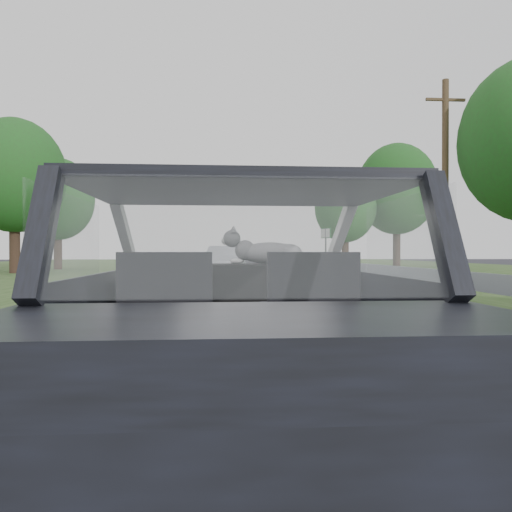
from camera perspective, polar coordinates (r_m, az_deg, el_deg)
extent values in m
plane|color=#2D2E35|center=(3.28, -2.17, -18.95)|extent=(140.00, 140.00, 0.00)
cube|color=black|center=(3.11, -2.18, -6.27)|extent=(1.80, 4.00, 1.45)
cube|color=black|center=(3.72, -2.56, -3.23)|extent=(1.58, 0.45, 0.30)
cube|color=black|center=(2.82, -10.10, -3.81)|extent=(0.50, 0.72, 0.42)
cube|color=black|center=(2.86, 6.12, -3.75)|extent=(0.50, 0.72, 0.42)
torus|color=black|center=(3.43, -9.09, -2.38)|extent=(0.36, 0.36, 0.04)
ellipsoid|color=gray|center=(3.71, 1.58, 0.50)|extent=(0.65, 0.29, 0.28)
cube|color=#999FA6|center=(13.83, 14.20, -1.65)|extent=(0.05, 90.00, 0.32)
imported|color=#A8ACB6|center=(21.83, -3.55, -0.61)|extent=(2.21, 4.30, 1.35)
cube|color=#165923|center=(29.91, 7.98, 0.78)|extent=(0.45, 0.97, 2.50)
cylinder|color=brown|center=(20.05, 20.81, 8.08)|extent=(0.27, 0.27, 7.51)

